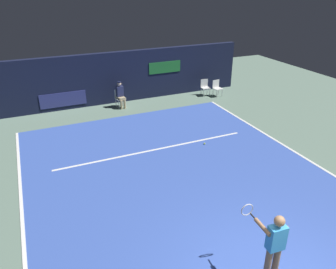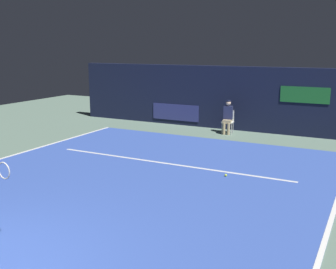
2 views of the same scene
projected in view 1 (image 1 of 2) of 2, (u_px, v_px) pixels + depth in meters
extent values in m
plane|color=slate|center=(177.00, 177.00, 10.82)|extent=(28.82, 28.82, 0.00)
cube|color=#3856B2|center=(177.00, 176.00, 10.81)|extent=(9.60, 11.51, 0.01)
cube|color=white|center=(290.00, 149.00, 12.54)|extent=(0.10, 11.51, 0.01)
cube|color=white|center=(22.00, 214.00, 9.08)|extent=(0.10, 11.51, 0.01)
cube|color=white|center=(155.00, 150.00, 12.47)|extent=(7.49, 0.10, 0.01)
cube|color=#141933|center=(112.00, 78.00, 16.76)|extent=(14.41, 0.30, 2.60)
cube|color=navy|center=(63.00, 100.00, 16.03)|extent=(2.20, 0.04, 0.70)
cube|color=#1E6B2D|center=(165.00, 67.00, 17.55)|extent=(1.80, 0.04, 0.60)
cylinder|color=#8C6647|center=(275.00, 263.00, 6.94)|extent=(0.14, 0.14, 0.92)
cylinder|color=#8C6647|center=(267.00, 266.00, 6.88)|extent=(0.14, 0.14, 0.92)
cube|color=#338CD1|center=(276.00, 238.00, 6.59)|extent=(0.38, 0.25, 0.56)
sphere|color=#8C6647|center=(280.00, 221.00, 6.41)|extent=(0.22, 0.22, 0.22)
cylinder|color=#8C6647|center=(263.00, 227.00, 6.65)|extent=(0.13, 0.51, 0.09)
cylinder|color=#8C6647|center=(284.00, 237.00, 6.71)|extent=(0.09, 0.09, 0.56)
cylinder|color=black|center=(254.00, 218.00, 6.91)|extent=(0.05, 0.30, 0.03)
torus|color=#B2B2B7|center=(247.00, 210.00, 7.14)|extent=(0.30, 0.05, 0.30)
cube|color=white|center=(121.00, 99.00, 16.43)|extent=(0.49, 0.46, 0.04)
cube|color=white|center=(119.00, 93.00, 16.48)|extent=(0.42, 0.09, 0.42)
cylinder|color=#B2B2B7|center=(119.00, 105.00, 16.31)|extent=(0.03, 0.03, 0.46)
cylinder|color=#B2B2B7|center=(126.00, 103.00, 16.49)|extent=(0.03, 0.03, 0.46)
cylinder|color=#B2B2B7|center=(116.00, 103.00, 16.57)|extent=(0.03, 0.03, 0.46)
cylinder|color=#B2B2B7|center=(123.00, 101.00, 16.75)|extent=(0.03, 0.03, 0.46)
cube|color=tan|center=(121.00, 98.00, 16.35)|extent=(0.37, 0.44, 0.14)
cylinder|color=tan|center=(121.00, 105.00, 16.28)|extent=(0.11, 0.11, 0.46)
cylinder|color=tan|center=(125.00, 104.00, 16.37)|extent=(0.11, 0.11, 0.46)
cube|color=#23284C|center=(120.00, 91.00, 16.30)|extent=(0.37, 0.27, 0.52)
sphere|color=beige|center=(119.00, 84.00, 16.14)|extent=(0.20, 0.20, 0.20)
cylinder|color=#141933|center=(119.00, 82.00, 16.10)|extent=(0.19, 0.19, 0.04)
cube|color=white|center=(218.00, 89.00, 17.97)|extent=(0.47, 0.44, 0.04)
cube|color=white|center=(216.00, 84.00, 18.03)|extent=(0.42, 0.07, 0.42)
cylinder|color=#B2B2B7|center=(217.00, 94.00, 17.85)|extent=(0.03, 0.03, 0.44)
cylinder|color=#B2B2B7|center=(222.00, 93.00, 18.02)|extent=(0.03, 0.03, 0.44)
cylinder|color=#B2B2B7|center=(213.00, 92.00, 18.12)|extent=(0.03, 0.03, 0.44)
cylinder|color=#B2B2B7|center=(218.00, 91.00, 18.29)|extent=(0.03, 0.03, 0.44)
cube|color=white|center=(206.00, 88.00, 18.09)|extent=(0.47, 0.44, 0.04)
cube|color=white|center=(204.00, 83.00, 18.16)|extent=(0.42, 0.07, 0.42)
cylinder|color=#B2B2B7|center=(204.00, 93.00, 17.99)|extent=(0.03, 0.03, 0.44)
cylinder|color=#B2B2B7|center=(210.00, 92.00, 18.09)|extent=(0.03, 0.03, 0.44)
cylinder|color=#B2B2B7|center=(201.00, 91.00, 18.28)|extent=(0.03, 0.03, 0.44)
cylinder|color=#B2B2B7|center=(207.00, 91.00, 18.38)|extent=(0.03, 0.03, 0.44)
sphere|color=#CCE033|center=(205.00, 144.00, 12.87)|extent=(0.07, 0.07, 0.07)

